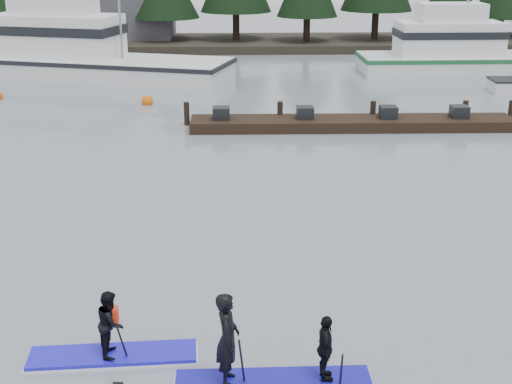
{
  "coord_description": "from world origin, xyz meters",
  "views": [
    {
      "loc": [
        -0.65,
        -11.98,
        7.41
      ],
      "look_at": [
        0.0,
        6.0,
        1.1
      ],
      "focal_mm": 50.0,
      "sensor_mm": 36.0,
      "label": 1
    }
  ],
  "objects_px": {
    "paddleboard_duo": "(268,356)",
    "fishing_boat_medium": "(467,63)",
    "paddleboard_solo": "(112,336)",
    "floating_dock": "(352,123)",
    "fishing_boat_large": "(81,65)"
  },
  "relations": [
    {
      "from": "paddleboard_duo",
      "to": "fishing_boat_medium",
      "type": "bearing_deg",
      "value": 66.36
    },
    {
      "from": "paddleboard_duo",
      "to": "paddleboard_solo",
      "type": "bearing_deg",
      "value": 160.49
    },
    {
      "from": "floating_dock",
      "to": "paddleboard_solo",
      "type": "bearing_deg",
      "value": -112.39
    },
    {
      "from": "fishing_boat_large",
      "to": "paddleboard_solo",
      "type": "relative_size",
      "value": 5.34
    },
    {
      "from": "fishing_boat_large",
      "to": "floating_dock",
      "type": "height_order",
      "value": "fishing_boat_large"
    },
    {
      "from": "fishing_boat_large",
      "to": "paddleboard_duo",
      "type": "bearing_deg",
      "value": -56.38
    },
    {
      "from": "fishing_boat_medium",
      "to": "paddleboard_duo",
      "type": "height_order",
      "value": "fishing_boat_medium"
    },
    {
      "from": "fishing_boat_medium",
      "to": "floating_dock",
      "type": "xyz_separation_m",
      "value": [
        -9.15,
        -13.49,
        -0.35
      ]
    },
    {
      "from": "floating_dock",
      "to": "paddleboard_solo",
      "type": "height_order",
      "value": "paddleboard_solo"
    },
    {
      "from": "fishing_boat_large",
      "to": "floating_dock",
      "type": "distance_m",
      "value": 18.64
    },
    {
      "from": "fishing_boat_medium",
      "to": "paddleboard_duo",
      "type": "xyz_separation_m",
      "value": [
        -13.66,
        -31.81,
        0.04
      ]
    },
    {
      "from": "paddleboard_solo",
      "to": "paddleboard_duo",
      "type": "height_order",
      "value": "paddleboard_duo"
    },
    {
      "from": "floating_dock",
      "to": "paddleboard_duo",
      "type": "distance_m",
      "value": 18.87
    },
    {
      "from": "fishing_boat_medium",
      "to": "floating_dock",
      "type": "height_order",
      "value": "fishing_boat_medium"
    },
    {
      "from": "floating_dock",
      "to": "paddleboard_duo",
      "type": "xyz_separation_m",
      "value": [
        -4.51,
        -18.32,
        0.39
      ]
    }
  ]
}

